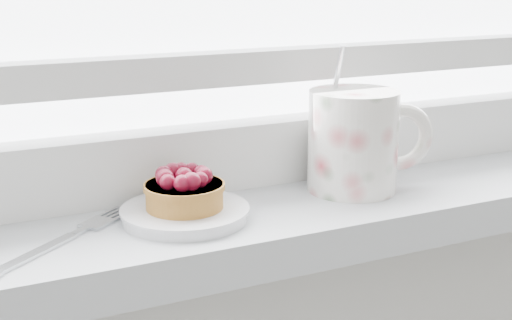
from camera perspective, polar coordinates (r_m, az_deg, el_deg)
saucer at (r=0.69m, az=-5.70°, el=-4.27°), size 0.12×0.12×0.01m
raspberry_tart at (r=0.68m, az=-5.77°, el=-2.35°), size 0.08×0.08×0.04m
floral_mug at (r=0.77m, az=8.04°, el=1.70°), size 0.15×0.12×0.16m
fork at (r=0.65m, az=-15.35°, el=-6.26°), size 0.16×0.13×0.00m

